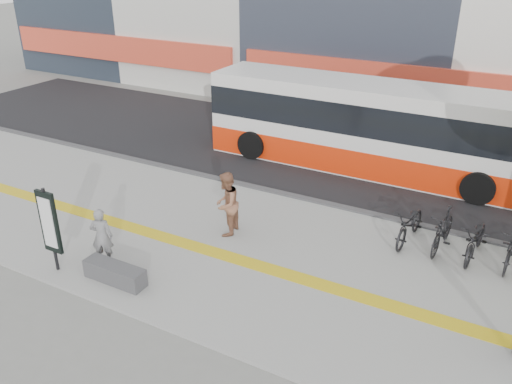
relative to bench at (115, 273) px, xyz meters
The scene contains 11 objects.
ground 2.88m from the bench, 24.78° to the left, with size 120.00×120.00×0.00m, color slate.
sidewalk 3.76m from the bench, 46.08° to the left, with size 40.00×7.00×0.08m, color gray.
tactile_strip 3.41m from the bench, 40.24° to the left, with size 40.00×0.45×0.01m, color gold.
street 10.53m from the bench, 75.70° to the left, with size 40.00×8.00×0.06m, color black.
curb 6.73m from the bench, 67.25° to the left, with size 40.00×0.25×0.14m, color #373739.
bench is the anchor object (origin of this frame).
signboard 1.94m from the bench, 169.19° to the right, with size 0.55×0.10×2.20m.
bus 10.20m from the bench, 73.17° to the left, with size 11.34×2.69×3.02m.
bicycle_row 8.97m from the bench, 35.44° to the left, with size 4.15×1.96×1.11m.
seated_woman 1.08m from the bench, 147.99° to the left, with size 0.55×0.36×1.50m, color black.
pedestrian_tan 3.48m from the bench, 70.60° to the left, with size 0.88×0.68×1.80m, color #925F45.
Camera 1 is at (5.30, -8.72, 7.36)m, focal length 36.89 mm.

